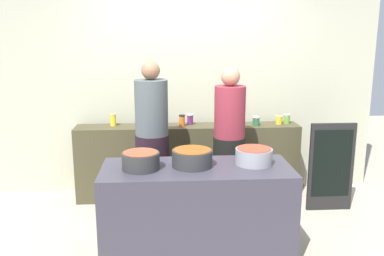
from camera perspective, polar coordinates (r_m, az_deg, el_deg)
ground at (r=4.39m, az=0.31°, el=-14.53°), size 12.00×12.00×0.00m
storefront_wall at (r=5.37m, az=-0.79°, el=7.30°), size 4.80×0.12×3.00m
display_shelf at (r=5.24m, az=-0.55°, el=-4.54°), size 2.70×0.36×0.91m
prep_table at (r=3.94m, az=0.64°, el=-11.10°), size 1.70×0.70×0.84m
preserve_jar_0 at (r=5.18m, az=-10.56°, el=1.11°), size 0.07×0.07×0.15m
preserve_jar_1 at (r=5.13m, az=-4.96°, el=0.92°), size 0.08×0.08×0.11m
preserve_jar_2 at (r=5.06m, az=-1.36°, el=1.00°), size 0.07×0.07×0.14m
preserve_jar_3 at (r=5.16m, az=-0.25°, el=1.19°), size 0.08×0.08×0.13m
preserve_jar_4 at (r=5.19m, az=5.45°, el=1.05°), size 0.08×0.08×0.11m
preserve_jar_5 at (r=5.16m, az=8.60°, el=0.93°), size 0.09×0.09×0.11m
preserve_jar_6 at (r=5.30m, az=11.61°, el=1.08°), size 0.08×0.08×0.10m
preserve_jar_7 at (r=5.35m, az=12.61°, el=1.23°), size 0.08×0.08×0.12m
cooking_pot_left at (r=3.74m, az=-6.91°, el=-4.39°), size 0.33×0.33×0.15m
cooking_pot_center at (r=3.80m, az=0.03°, el=-4.05°), size 0.36×0.36×0.15m
cooking_pot_right at (r=3.90m, az=8.31°, el=-3.77°), size 0.34×0.34×0.15m
cook_with_tongs at (r=4.56m, az=-5.36°, el=-2.93°), size 0.36×0.36×1.73m
cook_in_cap at (r=4.64m, az=5.00°, el=-3.01°), size 0.35×0.35×1.66m
chalkboard_sign at (r=5.09m, az=18.19°, el=-4.97°), size 0.52×0.05×1.02m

